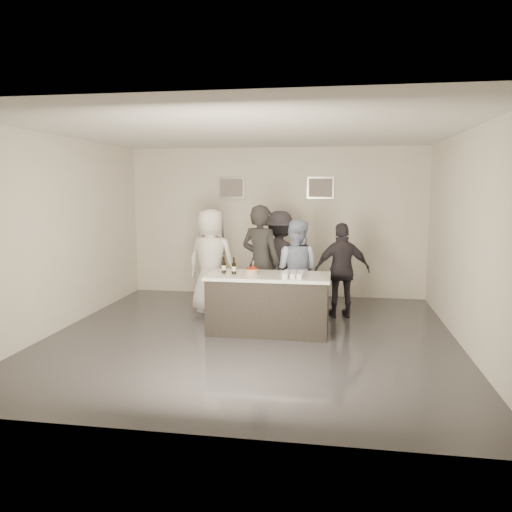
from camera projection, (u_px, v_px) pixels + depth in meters
name	position (u px, v px, depth m)	size (l,w,h in m)	color
floor	(251.00, 337.00, 7.43)	(6.00, 6.00, 0.00)	#3D3D42
ceiling	(250.00, 131.00, 7.02)	(6.00, 6.00, 0.00)	white
wall_back	(276.00, 222.00, 10.16)	(6.00, 0.04, 3.00)	silver
wall_front	(191.00, 271.00, 4.29)	(6.00, 0.04, 3.00)	silver
wall_left	(59.00, 234.00, 7.70)	(0.04, 6.00, 3.00)	silver
wall_right	(468.00, 240.00, 6.75)	(0.04, 6.00, 3.00)	silver
picture_left	(232.00, 188.00, 10.18)	(0.54, 0.04, 0.44)	#B2B2B7
picture_right	(321.00, 188.00, 9.89)	(0.54, 0.04, 0.44)	#B2B2B7
bar_counter	(268.00, 303.00, 7.62)	(1.86, 0.86, 0.90)	white
cake	(252.00, 272.00, 7.55)	(0.20, 0.20, 0.08)	orange
beer_bottle_a	(224.00, 265.00, 7.67)	(0.07, 0.07, 0.26)	black
beer_bottle_b	(234.00, 266.00, 7.57)	(0.07, 0.07, 0.26)	black
tumbler_cluster	(293.00, 274.00, 7.35)	(0.30, 0.40, 0.08)	orange
candles	(246.00, 278.00, 7.29)	(0.24, 0.08, 0.01)	pink
person_main_black	(261.00, 263.00, 8.29)	(0.70, 0.46, 1.93)	black
person_main_blue	(296.00, 269.00, 8.35)	(0.82, 0.64, 1.69)	#9DABCD
person_guest_left	(211.00, 261.00, 8.79)	(0.90, 0.59, 1.84)	white
person_guest_right	(342.00, 270.00, 8.46)	(0.95, 0.40, 1.62)	#2B282F
person_guest_back	(280.00, 259.00, 9.20)	(1.15, 0.66, 1.78)	#29272F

